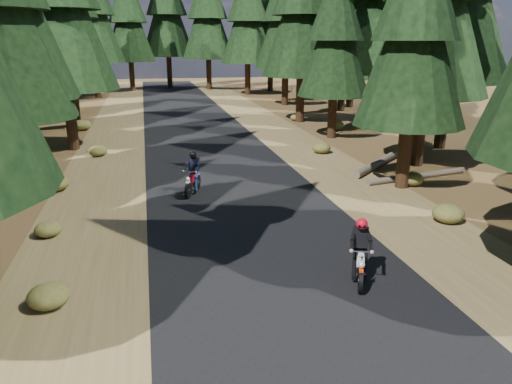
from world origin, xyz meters
TOP-DOWN VIEW (x-y plane):
  - ground at (0.00, 0.00)m, footprint 120.00×120.00m
  - road at (0.00, 5.00)m, footprint 6.00×100.00m
  - shoulder_l at (-4.60, 5.00)m, footprint 3.20×100.00m
  - shoulder_r at (4.60, 5.00)m, footprint 3.20×100.00m
  - log_near at (6.99, 7.88)m, footprint 4.45×4.27m
  - log_far at (7.19, 5.35)m, footprint 4.54×1.16m
  - understory_shrubs at (0.64, 8.40)m, footprint 15.68×28.87m
  - rider_lead at (1.53, -2.08)m, footprint 1.02×1.66m
  - rider_follow at (-1.40, 5.27)m, footprint 1.09×1.71m

SIDE VIEW (x-z plane):
  - ground at x=0.00m, z-range 0.00..0.00m
  - shoulder_l at x=-4.60m, z-range 0.00..0.01m
  - shoulder_r at x=4.60m, z-range 0.00..0.01m
  - road at x=0.00m, z-range 0.00..0.01m
  - log_far at x=7.19m, z-range 0.00..0.24m
  - log_near at x=6.99m, z-range 0.00..0.32m
  - understory_shrubs at x=0.64m, z-range -0.05..0.59m
  - rider_lead at x=1.53m, z-range -0.23..1.19m
  - rider_follow at x=-1.40m, z-range -0.24..1.23m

